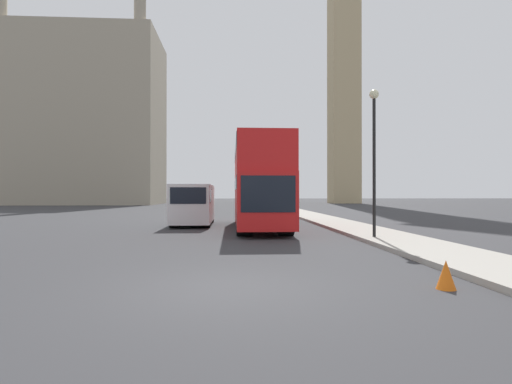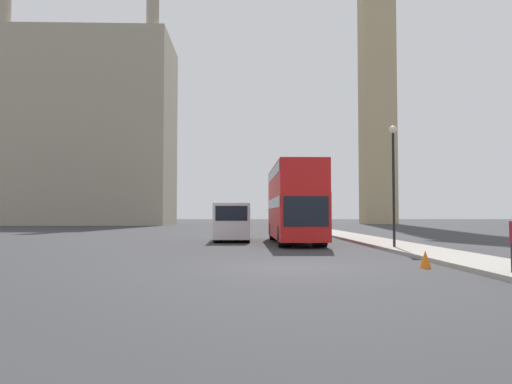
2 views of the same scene
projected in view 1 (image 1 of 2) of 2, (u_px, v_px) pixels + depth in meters
ground_plane at (226, 288)px, 7.62m from camera, size 300.00×300.00×0.00m
clock_tower at (344, 16)px, 77.69m from camera, size 5.76×5.93×71.37m
building_block_distant at (86, 120)px, 69.81m from camera, size 25.41×15.61×35.87m
red_double_decker_bus at (259, 181)px, 20.72m from camera, size 2.48×10.32×4.41m
white_van at (194, 204)px, 23.04m from camera, size 2.17×5.94×2.31m
street_lamp at (374, 140)px, 15.37m from camera, size 0.36×0.36×5.68m
traffic_cone at (446, 275)px, 7.53m from camera, size 0.36×0.36×0.55m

